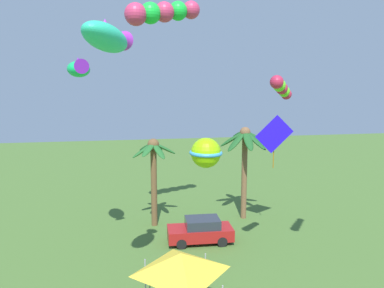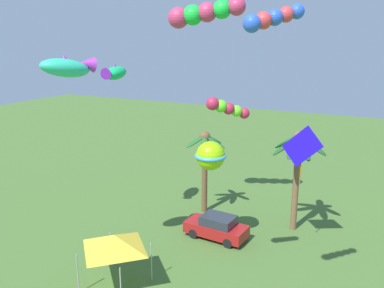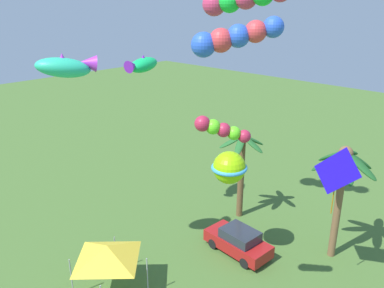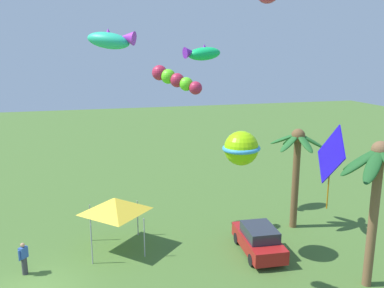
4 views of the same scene
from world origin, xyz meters
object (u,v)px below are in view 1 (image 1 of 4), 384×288
kite_tube_2 (161,12)px  kite_fish_5 (108,37)px  kite_ball_1 (206,153)px  festival_tent (181,263)px  kite_diamond_0 (274,135)px  kite_fish_6 (79,68)px  palm_tree_1 (245,149)px  palm_tree_0 (153,163)px  parked_car_0 (201,230)px  kite_tube_3 (281,88)px

kite_tube_2 → kite_fish_5: (-2.91, -8.81, -2.87)m
kite_ball_1 → festival_tent: bearing=-112.4°
kite_diamond_0 → kite_fish_6: bearing=-171.4°
kite_diamond_0 → palm_tree_1: bearing=105.6°
festival_tent → kite_tube_2: bearing=87.4°
palm_tree_0 → kite_ball_1: 5.30m
parked_car_0 → festival_tent: festival_tent is taller
palm_tree_0 → kite_ball_1: size_ratio=2.54×
kite_tube_3 → kite_fish_5: (-7.45, -1.81, 1.68)m
palm_tree_0 → palm_tree_1: (6.48, 0.11, 0.72)m
palm_tree_1 → festival_tent: palm_tree_1 is taller
festival_tent → kite_tube_2: (0.42, 9.14, 11.29)m
palm_tree_1 → kite_tube_2: kite_tube_2 is taller
parked_car_0 → kite_diamond_0: kite_diamond_0 is taller
kite_ball_1 → palm_tree_0: bearing=119.1°
festival_tent → kite_diamond_0: bearing=46.4°
palm_tree_1 → kite_tube_3: kite_tube_3 is taller
parked_car_0 → kite_tube_2: size_ratio=0.86×
palm_tree_0 → kite_tube_3: kite_tube_3 is taller
kite_fish_6 → kite_fish_5: bearing=-74.0°
kite_fish_5 → kite_fish_6: 5.84m
kite_tube_3 → kite_fish_5: 7.85m
palm_tree_0 → parked_car_0: 5.54m
palm_tree_0 → kite_diamond_0: size_ratio=1.79×
kite_tube_2 → palm_tree_1: bearing=13.3°
kite_tube_3 → festival_tent: bearing=-156.6°
kite_fish_5 → kite_tube_3: bearing=13.7°
palm_tree_0 → kite_diamond_0: (7.30, -2.82, 2.02)m
palm_tree_1 → parked_car_0: palm_tree_1 is taller
palm_tree_1 → festival_tent: bearing=-121.4°
palm_tree_0 → kite_fish_6: 8.41m
palm_tree_0 → palm_tree_1: size_ratio=0.90×
palm_tree_0 → kite_tube_2: kite_tube_2 is taller
palm_tree_0 → kite_tube_3: bearing=-58.9°
kite_diamond_0 → kite_tube_3: kite_tube_3 is taller
kite_diamond_0 → kite_tube_2: 10.16m
kite_diamond_0 → kite_fish_5: bearing=-143.2°
palm_tree_0 → kite_ball_1: bearing=-60.9°
festival_tent → kite_ball_1: 7.22m
parked_car_0 → kite_ball_1: 5.08m
palm_tree_0 → palm_tree_1: 6.52m
kite_tube_3 → kite_tube_2: bearing=123.0°
kite_tube_2 → kite_fish_6: bearing=-144.3°
parked_car_0 → festival_tent: bearing=-108.9°
kite_diamond_0 → kite_ball_1: kite_diamond_0 is taller
palm_tree_0 → kite_fish_5: (-2.44, -10.12, 6.51)m
palm_tree_0 → kite_ball_1: (2.50, -4.49, 1.32)m
palm_tree_1 → kite_fish_6: size_ratio=2.54×
palm_tree_0 → kite_diamond_0: bearing=-21.1°
parked_car_0 → kite_diamond_0: size_ratio=1.20×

